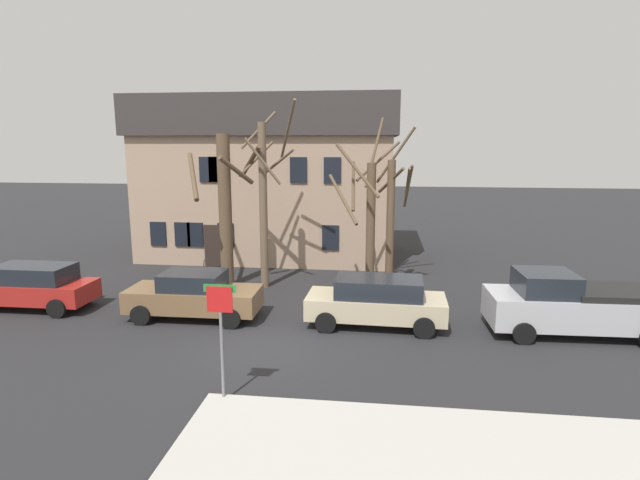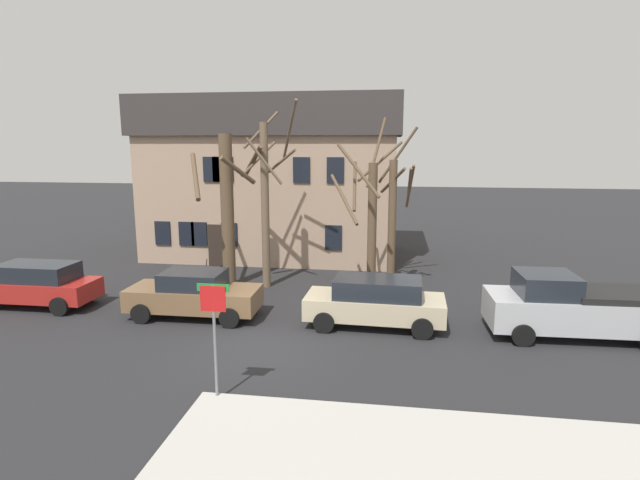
% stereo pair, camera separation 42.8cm
% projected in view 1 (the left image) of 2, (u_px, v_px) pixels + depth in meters
% --- Properties ---
extents(ground_plane, '(120.00, 120.00, 0.00)m').
position_uv_depth(ground_plane, '(261.00, 347.00, 15.07)').
color(ground_plane, '#262628').
extents(building_main, '(13.48, 6.89, 8.36)m').
position_uv_depth(building_main, '(270.00, 177.00, 27.04)').
color(building_main, tan).
rests_on(building_main, ground_plane).
extents(tree_bare_near, '(3.46, 3.42, 6.42)m').
position_uv_depth(tree_bare_near, '(225.00, 207.00, 20.81)').
color(tree_bare_near, brown).
rests_on(tree_bare_near, ground_plane).
extents(tree_bare_mid, '(2.63, 2.41, 7.73)m').
position_uv_depth(tree_bare_mid, '(265.00, 197.00, 20.75)').
color(tree_bare_mid, brown).
rests_on(tree_bare_mid, ground_plane).
extents(tree_bare_far, '(3.08, 3.06, 6.03)m').
position_uv_depth(tree_bare_far, '(368.00, 220.00, 20.23)').
color(tree_bare_far, brown).
rests_on(tree_bare_far, ground_plane).
extents(tree_bare_end, '(2.45, 2.16, 7.08)m').
position_uv_depth(tree_bare_end, '(390.00, 212.00, 20.58)').
color(tree_bare_end, brown).
rests_on(tree_bare_end, ground_plane).
extents(car_red_wagon, '(4.44, 1.95, 1.65)m').
position_uv_depth(car_red_wagon, '(33.00, 286.00, 18.44)').
color(car_red_wagon, '#AD231E').
rests_on(car_red_wagon, ground_plane).
extents(car_brown_sedan, '(4.58, 2.03, 1.65)m').
position_uv_depth(car_brown_sedan, '(194.00, 295.00, 17.44)').
color(car_brown_sedan, brown).
rests_on(car_brown_sedan, ground_plane).
extents(car_beige_wagon, '(4.63, 2.11, 1.65)m').
position_uv_depth(car_beige_wagon, '(377.00, 301.00, 16.67)').
color(car_beige_wagon, '#C6B793').
rests_on(car_beige_wagon, ground_plane).
extents(pickup_truck_silver, '(5.42, 2.35, 2.02)m').
position_uv_depth(pickup_truck_silver, '(573.00, 305.00, 15.91)').
color(pickup_truck_silver, '#B7BABF').
rests_on(pickup_truck_silver, ground_plane).
extents(street_sign_pole, '(0.76, 0.07, 2.85)m').
position_uv_depth(street_sign_pole, '(221.00, 321.00, 11.49)').
color(street_sign_pole, slate).
rests_on(street_sign_pole, ground_plane).
extents(bicycle_leaning, '(1.65, 0.69, 1.03)m').
position_uv_depth(bicycle_leaning, '(209.00, 274.00, 22.07)').
color(bicycle_leaning, black).
rests_on(bicycle_leaning, ground_plane).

